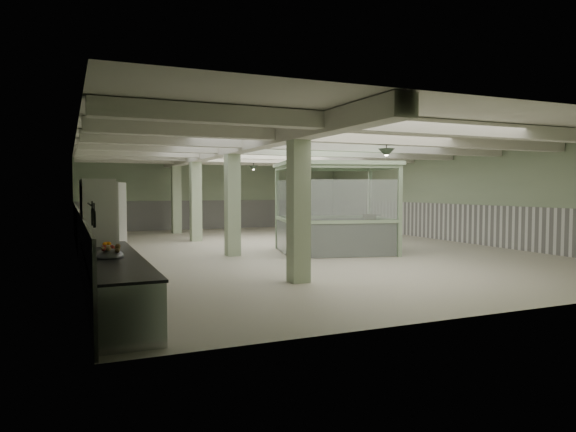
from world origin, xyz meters
name	(u,v)px	position (x,y,z in m)	size (l,w,h in m)	color
floor	(292,249)	(0.00, 0.00, 0.00)	(20.00, 20.00, 0.00)	beige
ceiling	(292,146)	(0.00, 0.00, 3.60)	(14.00, 20.00, 0.02)	silver
wall_back	(216,195)	(0.00, 10.00, 1.80)	(14.00, 0.02, 3.60)	#9EB18D
wall_front	(528,206)	(0.00, -10.00, 1.80)	(14.00, 0.02, 3.60)	#9EB18D
wall_left	(77,199)	(-7.00, 0.00, 1.80)	(0.02, 20.00, 3.60)	#9EB18D
wall_right	(451,196)	(7.00, 0.00, 1.80)	(0.02, 20.00, 3.60)	#9EB18D
wainscot_left	(78,234)	(-6.97, 0.00, 0.75)	(0.05, 19.90, 1.50)	silver
wainscot_right	(450,222)	(6.97, 0.00, 0.75)	(0.05, 19.90, 1.50)	silver
wainscot_back	(217,215)	(0.00, 9.97, 0.75)	(13.90, 0.05, 1.50)	silver
girder	(223,150)	(-2.50, 0.00, 3.38)	(0.45, 19.90, 0.40)	silver
beam_a	(434,127)	(0.00, -7.50, 3.42)	(13.90, 0.35, 0.32)	silver
beam_b	(370,138)	(0.00, -5.00, 3.42)	(13.90, 0.35, 0.32)	silver
beam_c	(326,145)	(0.00, -2.50, 3.42)	(13.90, 0.35, 0.32)	silver
beam_d	(292,151)	(0.00, 0.00, 3.42)	(13.90, 0.35, 0.32)	silver
beam_e	(267,155)	(0.00, 2.50, 3.42)	(13.90, 0.35, 0.32)	silver
beam_f	(246,159)	(0.00, 5.00, 3.42)	(13.90, 0.35, 0.32)	silver
beam_g	(230,162)	(0.00, 7.50, 3.42)	(13.90, 0.35, 0.32)	silver
column_a	(299,202)	(-2.50, -6.00, 1.80)	(0.42, 0.42, 3.60)	#B5C9A2
column_b	(232,199)	(-2.50, -1.00, 1.80)	(0.42, 0.42, 3.60)	#B5C9A2
column_c	(196,196)	(-2.50, 4.00, 1.80)	(0.42, 0.42, 3.60)	#B5C9A2
column_d	(176,195)	(-2.50, 8.00, 1.80)	(0.42, 0.42, 3.60)	#B5C9A2
hook_rail	(89,204)	(-6.93, -7.60, 1.85)	(0.02, 0.02, 1.20)	black
pendant_front	(386,153)	(0.50, -5.00, 3.05)	(0.44, 0.44, 0.22)	#2D3C2D
pendant_mid	(300,163)	(0.50, 0.50, 3.05)	(0.44, 0.44, 0.22)	#2D3C2D
pendant_back	(253,168)	(0.50, 5.50, 3.05)	(0.44, 0.44, 0.22)	#2D3C2D
prep_counter	(113,282)	(-6.54, -7.00, 0.46)	(0.95, 5.46, 0.91)	silver
pitcher_near	(110,240)	(-6.44, -5.04, 1.02)	(0.17, 0.19, 0.25)	silver
pitcher_far	(108,237)	(-6.45, -4.56, 1.04)	(0.18, 0.21, 0.27)	silver
veg_colander	(109,252)	(-6.62, -7.16, 1.01)	(0.50, 0.50, 0.23)	#44454A
orange_bowl	(107,247)	(-6.56, -5.72, 0.94)	(0.22, 0.22, 0.08)	#B2B2B7
skillet_near	(94,219)	(-6.88, -8.00, 1.63)	(0.27, 0.27, 0.04)	black
skillet_far	(92,217)	(-6.88, -7.37, 1.63)	(0.28, 0.28, 0.04)	black
walkin_cooler	(98,228)	(-6.62, -4.00, 1.21)	(0.98, 2.63, 2.41)	silver
guard_booth	(335,193)	(0.83, -1.54, 1.96)	(4.28, 3.86, 2.96)	#9CB893
filing_cabinet	(372,231)	(2.65, -1.01, 0.61)	(0.39, 0.56, 1.22)	#515144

